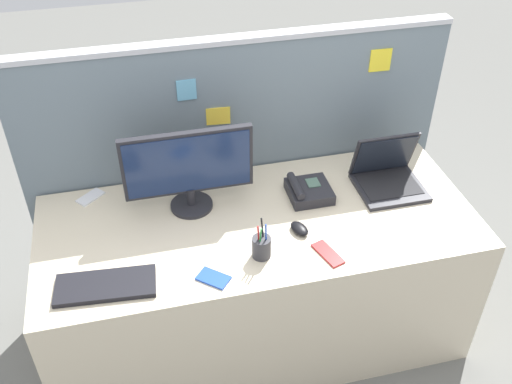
# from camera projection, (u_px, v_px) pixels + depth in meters

# --- Properties ---
(ground_plane) EXTENTS (10.00, 10.00, 0.00)m
(ground_plane) POSITION_uv_depth(u_px,v_px,m) (258.00, 330.00, 3.02)
(ground_plane) COLOR slate
(desk) EXTENTS (1.92, 0.81, 0.75)m
(desk) POSITION_uv_depth(u_px,v_px,m) (258.00, 280.00, 2.79)
(desk) COLOR beige
(desk) RESTS_ON ground_plane
(cubicle_divider) EXTENTS (2.03, 0.08, 1.41)m
(cubicle_divider) POSITION_uv_depth(u_px,v_px,m) (238.00, 170.00, 2.93)
(cubicle_divider) COLOR slate
(cubicle_divider) RESTS_ON ground_plane
(desktop_monitor) EXTENTS (0.57, 0.19, 0.39)m
(desktop_monitor) POSITION_uv_depth(u_px,v_px,m) (188.00, 167.00, 2.51)
(desktop_monitor) COLOR #232328
(desktop_monitor) RESTS_ON desk
(laptop) EXTENTS (0.31, 0.28, 0.25)m
(laptop) POSITION_uv_depth(u_px,v_px,m) (387.00, 174.00, 2.73)
(laptop) COLOR #232328
(laptop) RESTS_ON desk
(desk_phone) EXTENTS (0.19, 0.19, 0.09)m
(desk_phone) POSITION_uv_depth(u_px,v_px,m) (308.00, 191.00, 2.68)
(desk_phone) COLOR #232328
(desk_phone) RESTS_ON desk
(keyboard_main) EXTENTS (0.39, 0.19, 0.02)m
(keyboard_main) POSITION_uv_depth(u_px,v_px,m) (106.00, 286.00, 2.24)
(keyboard_main) COLOR black
(keyboard_main) RESTS_ON desk
(computer_mouse_right_hand) EXTENTS (0.09, 0.11, 0.03)m
(computer_mouse_right_hand) POSITION_uv_depth(u_px,v_px,m) (299.00, 229.00, 2.49)
(computer_mouse_right_hand) COLOR black
(computer_mouse_right_hand) RESTS_ON desk
(pen_cup) EXTENTS (0.08, 0.08, 0.18)m
(pen_cup) POSITION_uv_depth(u_px,v_px,m) (262.00, 247.00, 2.35)
(pen_cup) COLOR #333338
(pen_cup) RESTS_ON desk
(cell_phone_white_slab) EXTENTS (0.14, 0.13, 0.01)m
(cell_phone_white_slab) POSITION_uv_depth(u_px,v_px,m) (90.00, 197.00, 2.68)
(cell_phone_white_slab) COLOR silver
(cell_phone_white_slab) RESTS_ON desk
(cell_phone_red_case) EXTENTS (0.11, 0.17, 0.01)m
(cell_phone_red_case) POSITION_uv_depth(u_px,v_px,m) (328.00, 254.00, 2.39)
(cell_phone_red_case) COLOR #B22323
(cell_phone_red_case) RESTS_ON desk
(cell_phone_blue_case) EXTENTS (0.14, 0.14, 0.01)m
(cell_phone_blue_case) POSITION_uv_depth(u_px,v_px,m) (213.00, 278.00, 2.28)
(cell_phone_blue_case) COLOR blue
(cell_phone_blue_case) RESTS_ON desk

